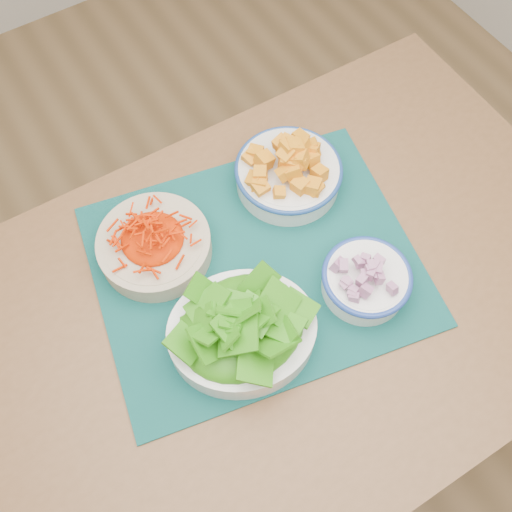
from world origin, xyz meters
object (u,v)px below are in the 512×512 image
at_px(squash_bowl, 289,168).
at_px(carrot_bowl, 154,243).
at_px(table, 287,314).
at_px(onion_bowl, 366,279).
at_px(placemat, 256,265).
at_px(lettuce_bowl, 242,328).

bearing_deg(squash_bowl, carrot_bowl, 180.00).
bearing_deg(squash_bowl, table, -122.23).
xyz_separation_m(squash_bowl, onion_bowl, (-0.01, -0.24, -0.01)).
distance_m(placemat, onion_bowl, 0.18).
bearing_deg(lettuce_bowl, onion_bowl, 11.84).
xyz_separation_m(squash_bowl, lettuce_bowl, (-0.22, -0.21, 0.00)).
bearing_deg(carrot_bowl, table, -48.67).
bearing_deg(lettuce_bowl, squash_bowl, 63.05).
distance_m(squash_bowl, onion_bowl, 0.24).
xyz_separation_m(table, squash_bowl, (0.11, 0.18, 0.16)).
height_order(table, onion_bowl, onion_bowl).
relative_size(table, onion_bowl, 6.52).
distance_m(table, lettuce_bowl, 0.20).
relative_size(table, carrot_bowl, 5.65).
bearing_deg(placemat, squash_bowl, 50.49).
xyz_separation_m(placemat, onion_bowl, (0.12, -0.13, 0.04)).
xyz_separation_m(carrot_bowl, lettuce_bowl, (0.04, -0.21, 0.01)).
xyz_separation_m(carrot_bowl, squash_bowl, (0.27, 0.00, 0.01)).
bearing_deg(table, placemat, 111.70).
bearing_deg(lettuce_bowl, table, 35.87).
bearing_deg(table, carrot_bowl, 132.46).
xyz_separation_m(lettuce_bowl, onion_bowl, (0.21, -0.03, -0.01)).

